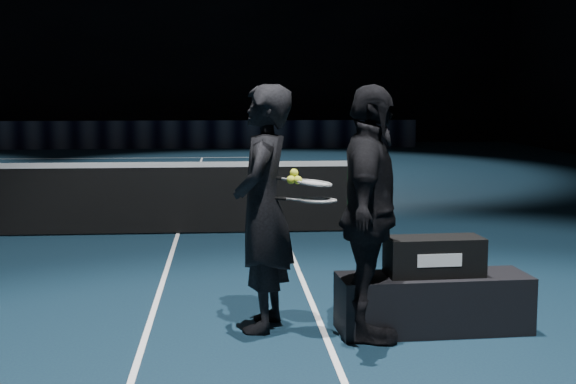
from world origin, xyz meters
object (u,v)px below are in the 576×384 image
Objects in this scene: player_b at (370,214)px; tennis_balls at (294,178)px; racket_bag at (434,256)px; player_bench at (433,303)px; player_a at (263,208)px; racket_lower at (318,200)px; racket_upper at (314,183)px.

player_b is 0.65m from tennis_balls.
player_bench is at bearing 0.00° from racket_bag.
racket_lower is (0.41, -0.18, 0.08)m from player_a.
player_a is at bearing 81.29° from player_b.
player_b is at bearing -167.25° from racket_bag.
tennis_balls is at bearing -170.43° from racket_upper.
racket_upper is at bearing 141.34° from racket_lower.
racket_bag reaches higher than player_bench.
player_b is (-0.54, -0.15, 0.74)m from player_bench.
racket_upper is at bearing 173.30° from racket_bag.
racket_lower is at bearing -42.66° from racket_upper.
racket_bag is 0.39× the size of player_b.
player_a reaches higher than player_bench.
racket_bag is at bearing 22.91° from racket_lower.
racket_upper is at bearing -9.42° from tennis_balls.
racket_bag is 1.10× the size of racket_lower.
racket_lower is at bearing 80.36° from player_a.
racket_lower is (-0.37, 0.16, 0.08)m from player_b.
tennis_balls is at bearing 178.53° from racket_lower.
player_bench is at bearing 95.74° from player_a.
tennis_balls reaches higher than player_bench.
player_a reaches higher than racket_upper.
player_a is 16.06× the size of tennis_balls.
racket_upper reaches higher than racket_lower.
player_a is at bearing -178.29° from racket_upper.
player_bench is 0.37m from racket_bag.
racket_bag is at bearing -4.32° from tennis_balls.
racket_bag is 1.39m from player_a.
player_a is 2.83× the size of racket_upper.
player_bench is at bearing -4.32° from tennis_balls.
racket_bag is at bearing -59.77° from player_b.
tennis_balls is (0.24, -0.10, 0.25)m from player_a.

